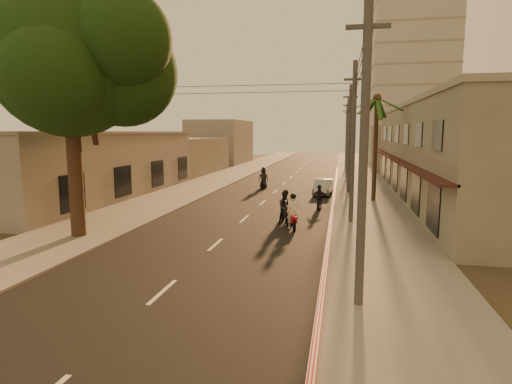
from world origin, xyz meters
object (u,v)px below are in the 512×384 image
broadleaf_tree (78,60)px  scooter_far_a (263,179)px  palm_tree (377,104)px  scooter_mid_b (319,198)px  scooter_red (293,213)px  parked_car (323,187)px  scooter_mid_a (285,208)px

broadleaf_tree → scooter_far_a: 21.70m
palm_tree → scooter_mid_b: palm_tree is taller
scooter_mid_b → scooter_far_a: scooter_far_a is taller
scooter_red → parked_car: size_ratio=0.49×
broadleaf_tree → scooter_mid_b: size_ratio=7.11×
scooter_mid_b → scooter_red: bearing=-103.1°
broadleaf_tree → parked_car: (10.78, 16.86, -7.84)m
broadleaf_tree → scooter_red: size_ratio=6.23×
scooter_far_a → parked_car: 6.19m
scooter_red → scooter_far_a: bearing=92.4°
scooter_mid_a → scooter_far_a: size_ratio=0.96×
broadleaf_tree → parked_car: bearing=57.4°
scooter_mid_b → parked_car: 6.82m
palm_tree → parked_car: 8.14m
palm_tree → parked_car: bearing=141.9°
scooter_mid_a → palm_tree: bearing=38.8°
broadleaf_tree → palm_tree: (14.61, 13.86, -1.33)m
broadleaf_tree → scooter_mid_b: broadleaf_tree is taller
scooter_mid_b → parked_car: scooter_mid_b is taller
scooter_far_a → parked_car: size_ratio=0.51×
scooter_far_a → parked_car: bearing=-27.4°
scooter_red → broadleaf_tree: bearing=-171.9°
scooter_mid_a → parked_car: size_ratio=0.50×
scooter_far_a → scooter_mid_a: bearing=-75.6°
scooter_mid_b → scooter_far_a: (-5.55, 9.60, 0.14)m
parked_car → scooter_mid_a: bearing=-94.1°
broadleaf_tree → scooter_mid_a: 12.97m
scooter_far_a → scooter_red: bearing=-74.9°
scooter_mid_a → scooter_far_a: 15.01m
scooter_red → scooter_mid_b: scooter_red is taller
scooter_red → scooter_far_a: size_ratio=0.96×
scooter_red → scooter_mid_b: 6.31m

